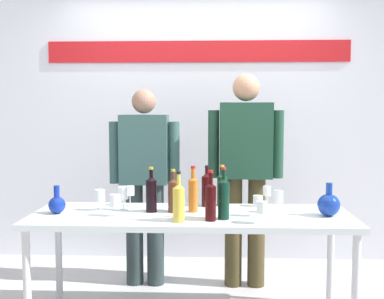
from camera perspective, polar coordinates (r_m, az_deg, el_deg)
back_wall at (r=4.53m, az=0.70°, el=5.64°), size 4.06×0.11×3.00m
display_table at (r=3.21m, az=-0.12°, el=-8.83°), size 2.15×0.71×0.74m
decanter_blue_left at (r=3.32m, az=-16.07°, el=-6.37°), size 0.12×0.12×0.19m
decanter_blue_right at (r=3.24m, az=16.27°, el=-6.40°), size 0.15×0.15×0.22m
presenter_left at (r=3.85m, az=-5.78°, el=-3.12°), size 0.57×0.22×1.61m
presenter_right at (r=3.81m, az=6.51°, el=-1.93°), size 0.61×0.22×1.73m
wine_bottle_0 at (r=2.98m, az=2.27°, el=-6.12°), size 0.07×0.07×0.32m
wine_bottle_1 at (r=3.23m, az=0.14°, el=-5.24°), size 0.06×0.06×0.32m
wine_bottle_2 at (r=3.41m, az=1.81°, el=-4.77°), size 0.08×0.08×0.30m
wine_bottle_3 at (r=2.96m, az=-1.63°, el=-6.30°), size 0.08×0.08×0.32m
wine_bottle_4 at (r=3.22m, az=-2.29°, el=-5.42°), size 0.07×0.07×0.30m
wine_bottle_5 at (r=3.45m, az=3.69°, el=-4.69°), size 0.07×0.07×0.30m
wine_bottle_6 at (r=3.03m, az=3.86°, el=-5.80°), size 0.07×0.07×0.34m
wine_bottle_7 at (r=3.24m, az=-4.97°, el=-5.29°), size 0.08×0.08×0.31m
wine_glass_left_0 at (r=3.15m, az=-9.34°, el=-6.19°), size 0.07×0.07×0.14m
wine_glass_left_1 at (r=3.34m, az=-11.13°, el=-5.53°), size 0.07×0.07×0.15m
wine_glass_left_2 at (r=3.32m, az=-8.35°, el=-5.30°), size 0.07×0.07×0.16m
wine_glass_left_3 at (r=3.47m, az=-7.55°, el=-5.02°), size 0.07×0.07×0.15m
wine_glass_right_0 at (r=2.94m, az=8.51°, el=-7.01°), size 0.07×0.07×0.14m
wine_glass_right_1 at (r=3.13m, az=8.00°, el=-6.27°), size 0.06×0.06×0.14m
wine_glass_right_2 at (r=3.26m, az=10.46°, el=-5.70°), size 0.06×0.06×0.16m
wine_glass_right_3 at (r=3.45m, az=9.09°, el=-5.08°), size 0.06×0.06×0.15m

